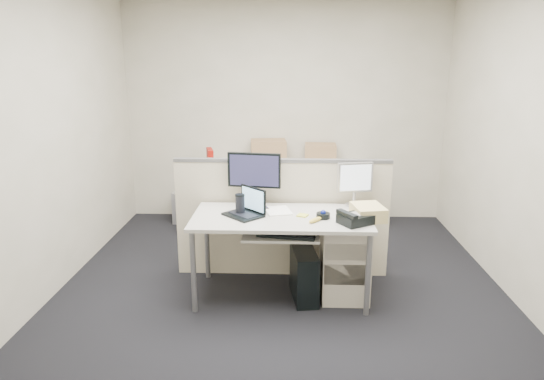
{
  "coord_description": "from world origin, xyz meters",
  "views": [
    {
      "loc": [
        0.07,
        -3.9,
        2.01
      ],
      "look_at": [
        -0.08,
        0.15,
        0.91
      ],
      "focal_mm": 32.0,
      "sensor_mm": 36.0,
      "label": 1
    }
  ],
  "objects_px": {
    "monitor_main": "(254,179)",
    "desk_phone": "(355,219)",
    "laptop": "(243,203)",
    "desk": "(281,223)"
  },
  "relations": [
    {
      "from": "monitor_main",
      "to": "desk_phone",
      "type": "height_order",
      "value": "monitor_main"
    },
    {
      "from": "laptop",
      "to": "desk_phone",
      "type": "relative_size",
      "value": 1.27
    },
    {
      "from": "laptop",
      "to": "desk_phone",
      "type": "height_order",
      "value": "laptop"
    },
    {
      "from": "laptop",
      "to": "desk_phone",
      "type": "bearing_deg",
      "value": 35.41
    },
    {
      "from": "monitor_main",
      "to": "desk_phone",
      "type": "relative_size",
      "value": 1.97
    },
    {
      "from": "monitor_main",
      "to": "laptop",
      "type": "relative_size",
      "value": 1.55
    },
    {
      "from": "desk_phone",
      "to": "monitor_main",
      "type": "bearing_deg",
      "value": 117.55
    },
    {
      "from": "monitor_main",
      "to": "laptop",
      "type": "bearing_deg",
      "value": -93.49
    },
    {
      "from": "desk",
      "to": "laptop",
      "type": "height_order",
      "value": "laptop"
    },
    {
      "from": "laptop",
      "to": "desk_phone",
      "type": "distance_m",
      "value": 0.94
    }
  ]
}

